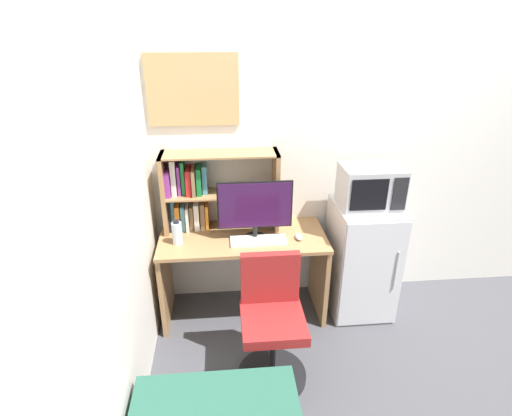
{
  "coord_description": "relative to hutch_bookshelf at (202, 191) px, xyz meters",
  "views": [
    {
      "loc": [
        -1.05,
        -3.04,
        2.24
      ],
      "look_at": [
        -0.81,
        -0.32,
        0.98
      ],
      "focal_mm": 28.42,
      "sensor_mm": 36.0,
      "label": 1
    }
  ],
  "objects": [
    {
      "name": "water_bottle",
      "position": [
        -0.19,
        -0.25,
        -0.23
      ],
      "size": [
        0.08,
        0.08,
        0.19
      ],
      "color": "silver",
      "rests_on": "desk"
    },
    {
      "name": "computer_mouse",
      "position": [
        0.73,
        -0.26,
        -0.3
      ],
      "size": [
        0.05,
        0.1,
        0.04
      ],
      "primitive_type": "ellipsoid",
      "color": "silver",
      "rests_on": "desk"
    },
    {
      "name": "microwave",
      "position": [
        1.27,
        -0.18,
        0.07
      ],
      "size": [
        0.45,
        0.33,
        0.31
      ],
      "color": "#ADADB2",
      "rests_on": "mini_fridge"
    },
    {
      "name": "wall_back",
      "position": [
        1.61,
        0.13,
        0.26
      ],
      "size": [
        6.4,
        0.04,
        2.6
      ],
      "primitive_type": "cube",
      "color": "silver",
      "rests_on": "ground_plane"
    },
    {
      "name": "monitor",
      "position": [
        0.39,
        -0.22,
        -0.05
      ],
      "size": [
        0.56,
        0.16,
        0.46
      ],
      "color": "black",
      "rests_on": "desk"
    },
    {
      "name": "desk",
      "position": [
        0.3,
        -0.18,
        -0.53
      ],
      "size": [
        1.29,
        0.58,
        0.73
      ],
      "color": "#997047",
      "rests_on": "ground_plane"
    },
    {
      "name": "desk_chair",
      "position": [
        0.45,
        -0.84,
        -0.64
      ],
      "size": [
        0.47,
        0.47,
        0.88
      ],
      "color": "black",
      "rests_on": "ground_plane"
    },
    {
      "name": "wall_left",
      "position": [
        -0.41,
        -1.49,
        0.26
      ],
      "size": [
        0.04,
        4.4,
        2.6
      ],
      "primitive_type": "cube",
      "color": "silver",
      "rests_on": "ground_plane"
    },
    {
      "name": "mini_fridge",
      "position": [
        1.27,
        -0.18,
        -0.57
      ],
      "size": [
        0.49,
        0.55,
        0.95
      ],
      "color": "silver",
      "rests_on": "ground_plane"
    },
    {
      "name": "keyboard",
      "position": [
        0.41,
        -0.28,
        -0.3
      ],
      "size": [
        0.42,
        0.16,
        0.02
      ],
      "primitive_type": "cube",
      "color": "silver",
      "rests_on": "desk"
    },
    {
      "name": "wall_corkboard",
      "position": [
        -0.03,
        0.1,
        0.75
      ],
      "size": [
        0.66,
        0.02,
        0.51
      ],
      "primitive_type": "cube",
      "color": "tan"
    },
    {
      "name": "hutch_bookshelf",
      "position": [
        0.0,
        0.0,
        0.0
      ],
      "size": [
        0.89,
        0.25,
        0.62
      ],
      "color": "#997047",
      "rests_on": "desk"
    }
  ]
}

